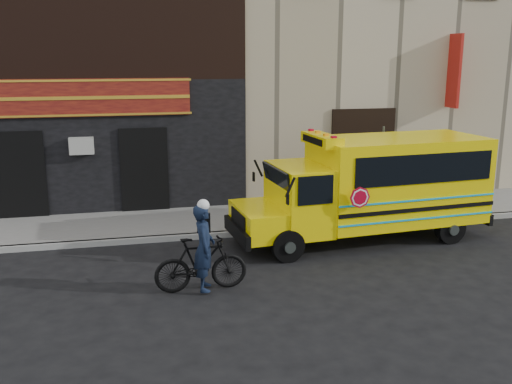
{
  "coord_description": "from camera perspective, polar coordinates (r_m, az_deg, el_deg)",
  "views": [
    {
      "loc": [
        -3.63,
        -12.17,
        4.87
      ],
      "look_at": [
        -0.47,
        1.85,
        1.41
      ],
      "focal_mm": 40.0,
      "sensor_mm": 36.0,
      "label": 1
    }
  ],
  "objects": [
    {
      "name": "sidewalk",
      "position": [
        17.35,
        -0.13,
        -2.5
      ],
      "size": [
        40.0,
        3.0,
        0.15
      ],
      "primitive_type": "cube",
      "color": "#63625D",
      "rests_on": "ground"
    },
    {
      "name": "school_bus",
      "position": [
        15.5,
        11.8,
        0.74
      ],
      "size": [
        7.06,
        2.79,
        2.92
      ],
      "color": "black",
      "rests_on": "ground"
    },
    {
      "name": "curb",
      "position": [
        15.95,
        1.05,
        -3.95
      ],
      "size": [
        40.0,
        0.2,
        0.15
      ],
      "primitive_type": "cube",
      "color": "#969691",
      "rests_on": "ground"
    },
    {
      "name": "sign_pole",
      "position": [
        17.02,
        12.46,
        2.13
      ],
      "size": [
        0.06,
        0.25,
        2.88
      ],
      "color": "#434B47",
      "rests_on": "ground"
    },
    {
      "name": "bicycle",
      "position": [
        12.13,
        -5.53,
        -7.18
      ],
      "size": [
        1.97,
        0.6,
        1.18
      ],
      "primitive_type": "imported",
      "rotation": [
        0.0,
        0.0,
        1.59
      ],
      "color": "black",
      "rests_on": "ground"
    },
    {
      "name": "ground",
      "position": [
        13.6,
        3.66,
        -7.46
      ],
      "size": [
        120.0,
        120.0,
        0.0
      ],
      "primitive_type": "plane",
      "color": "black",
      "rests_on": "ground"
    },
    {
      "name": "cyclist",
      "position": [
        11.97,
        -5.2,
        -5.77
      ],
      "size": [
        0.53,
        0.73,
        1.85
      ],
      "primitive_type": "imported",
      "rotation": [
        0.0,
        0.0,
        1.44
      ],
      "color": "black",
      "rests_on": "ground"
    },
    {
      "name": "building",
      "position": [
        22.94,
        -3.86,
        16.65
      ],
      "size": [
        20.0,
        10.7,
        12.0
      ],
      "color": "tan",
      "rests_on": "sidewalk"
    }
  ]
}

